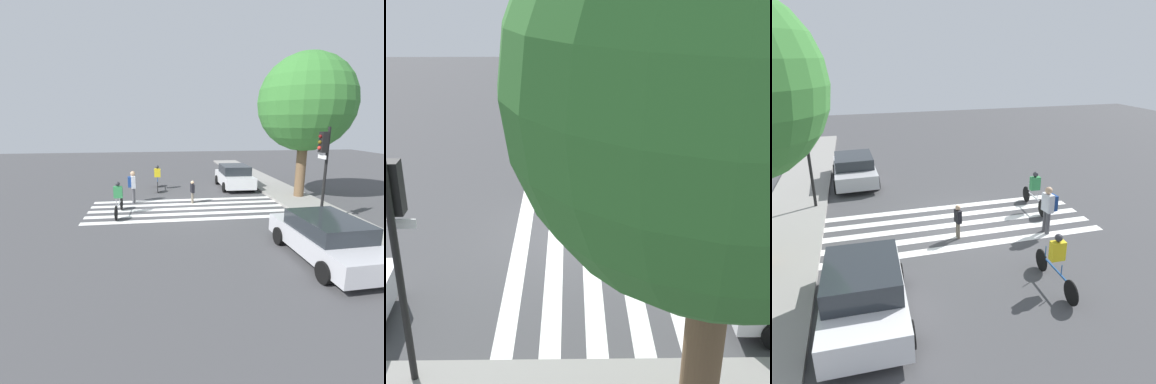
{
  "view_description": "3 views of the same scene",
  "coord_description": "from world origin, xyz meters",
  "views": [
    {
      "loc": [
        14.7,
        -1.72,
        4.38
      ],
      "look_at": [
        0.99,
        0.08,
        1.11
      ],
      "focal_mm": 28.0,
      "sensor_mm": 36.0,
      "label": 1
    },
    {
      "loc": [
        0.47,
        12.59,
        6.61
      ],
      "look_at": [
        0.29,
        -0.36,
        1.09
      ],
      "focal_mm": 50.0,
      "sensor_mm": 36.0,
      "label": 2
    },
    {
      "loc": [
        -12.6,
        3.51,
        6.16
      ],
      "look_at": [
        -0.33,
        -0.07,
        1.43
      ],
      "focal_mm": 35.0,
      "sensor_mm": 36.0,
      "label": 3
    }
  ],
  "objects": [
    {
      "name": "car_parked_dark_suv",
      "position": [
        6.31,
        3.76,
        0.73
      ],
      "size": [
        4.54,
        2.24,
        1.41
      ],
      "rotation": [
        0.0,
        0.0,
        0.04
      ],
      "color": "#B7B7BC",
      "rests_on": "ground_plane"
    },
    {
      "name": "cyclist_mid_street",
      "position": [
        0.62,
        -3.4,
        0.87
      ],
      "size": [
        2.36,
        0.41,
        1.63
      ],
      "rotation": [
        0.0,
        0.0,
        -0.05
      ],
      "color": "black",
      "rests_on": "ground_plane"
    },
    {
      "name": "traffic_light",
      "position": [
        3.15,
        5.3,
        2.93
      ],
      "size": [
        0.6,
        0.5,
        4.18
      ],
      "color": "black",
      "rests_on": "ground_plane"
    },
    {
      "name": "street_tree",
      "position": [
        -1.34,
        6.68,
        5.35
      ],
      "size": [
        5.25,
        5.25,
        8.01
      ],
      "color": "brown",
      "rests_on": "ground_plane"
    },
    {
      "name": "ground_plane",
      "position": [
        0.0,
        0.0,
        0.0
      ],
      "size": [
        60.0,
        60.0,
        0.0
      ],
      "primitive_type": "plane",
      "color": "#444447"
    },
    {
      "name": "sidewalk_curb",
      "position": [
        0.0,
        6.25,
        0.07
      ],
      "size": [
        36.0,
        2.5,
        0.14
      ],
      "color": "gray",
      "rests_on": "ground_plane"
    },
    {
      "name": "crosswalk_stripes",
      "position": [
        -0.0,
        0.0,
        0.0
      ],
      "size": [
        3.93,
        10.0,
        0.01
      ],
      "color": "white",
      "rests_on": "ground_plane"
    },
    {
      "name": "car_parked_far_curb",
      "position": [
        -4.61,
        3.69,
        0.78
      ],
      "size": [
        4.06,
        2.14,
        1.53
      ],
      "rotation": [
        0.0,
        0.0,
        -0.03
      ],
      "color": "silver",
      "rests_on": "ground_plane"
    },
    {
      "name": "pedestrian_adult_yellow_jacket",
      "position": [
        -1.56,
        -2.87,
        1.03
      ],
      "size": [
        0.51,
        0.44,
        1.77
      ],
      "rotation": [
        0.0,
        0.0,
        0.12
      ],
      "color": "#4C4C51",
      "rests_on": "ground_plane"
    },
    {
      "name": "cyclist_near_curb",
      "position": [
        -4.67,
        -1.46,
        0.87
      ],
      "size": [
        2.38,
        0.4,
        1.63
      ],
      "rotation": [
        0.0,
        0.0,
        -0.02
      ],
      "color": "black",
      "rests_on": "ground_plane"
    },
    {
      "name": "pedestrian_child_with_backpack",
      "position": [
        -1.06,
        0.37,
        0.71
      ],
      "size": [
        0.37,
        0.21,
        1.25
      ],
      "rotation": [
        0.0,
        0.0,
        3.3
      ],
      "color": "#6B6051",
      "rests_on": "ground_plane"
    }
  ]
}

